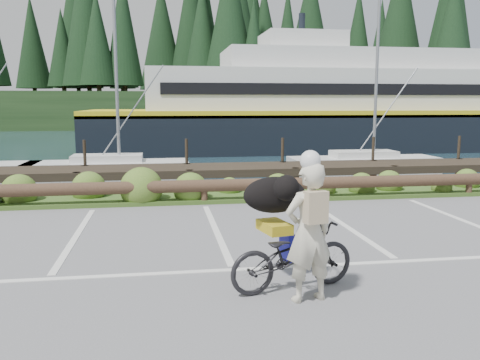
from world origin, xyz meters
name	(u,v)px	position (x,y,z in m)	size (l,w,h in m)	color
ground	(230,262)	(0.00, 0.00, 0.00)	(72.00, 72.00, 0.00)	#5F5F62
harbor_backdrop	(169,118)	(0.39, 78.47, 0.00)	(170.00, 160.00, 30.00)	#182F39
vegetation_strip	(202,197)	(0.00, 5.30, 0.05)	(34.00, 1.60, 0.10)	#3D5B21
log_rail	(204,204)	(0.00, 4.60, 0.00)	(32.00, 0.30, 0.60)	#443021
bicycle	(293,256)	(0.66, -1.29, 0.46)	(0.61, 1.75, 0.92)	black
cyclist	(309,233)	(0.75, -1.68, 0.87)	(0.63, 0.42, 1.73)	beige
dog	(275,195)	(0.53, -0.74, 1.17)	(0.88, 0.43, 0.51)	black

